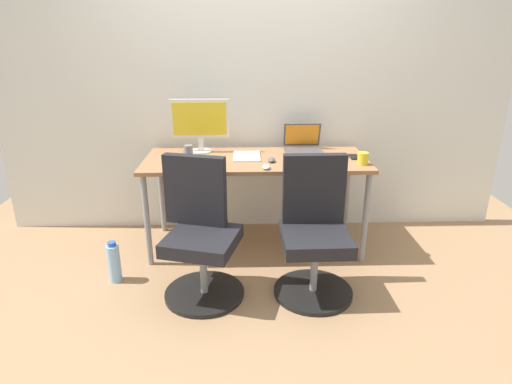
{
  "coord_description": "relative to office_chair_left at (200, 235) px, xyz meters",
  "views": [
    {
      "loc": [
        -0.09,
        -3.25,
        1.69
      ],
      "look_at": [
        0.0,
        -0.05,
        0.49
      ],
      "focal_mm": 30.06,
      "sensor_mm": 36.0,
      "label": 1
    }
  ],
  "objects": [
    {
      "name": "water_bottle_on_floor",
      "position": [
        -0.64,
        0.14,
        -0.28
      ],
      "size": [
        0.09,
        0.09,
        0.31
      ],
      "color": "#8CBFF2",
      "rests_on": "ground"
    },
    {
      "name": "ground_plane",
      "position": [
        0.39,
        0.68,
        -0.42
      ],
      "size": [
        5.28,
        5.28,
        0.0
      ],
      "primitive_type": "plane",
      "color": "#9E7A56"
    },
    {
      "name": "desk",
      "position": [
        0.39,
        0.68,
        0.27
      ],
      "size": [
        1.75,
        0.7,
        0.76
      ],
      "color": "#996B47",
      "rests_on": "ground"
    },
    {
      "name": "phone_near_laptop",
      "position": [
        1.17,
        0.68,
        0.34
      ],
      "size": [
        0.07,
        0.14,
        0.01
      ],
      "primitive_type": "cube",
      "color": "black",
      "rests_on": "desk"
    },
    {
      "name": "keyboard_by_laptop",
      "position": [
        0.82,
        0.58,
        0.34
      ],
      "size": [
        0.34,
        0.12,
        0.02
      ],
      "primitive_type": "cube",
      "color": "#B7B7B7",
      "rests_on": "desk"
    },
    {
      "name": "coffee_mug",
      "position": [
        1.18,
        0.49,
        0.38
      ],
      "size": [
        0.08,
        0.08,
        0.09
      ],
      "primitive_type": "cylinder",
      "color": "yellow",
      "rests_on": "desk"
    },
    {
      "name": "office_chair_right",
      "position": [
        0.76,
        0.0,
        0.0
      ],
      "size": [
        0.54,
        0.54,
        0.94
      ],
      "color": "black",
      "rests_on": "ground"
    },
    {
      "name": "back_wall",
      "position": [
        0.39,
        1.11,
        0.88
      ],
      "size": [
        4.4,
        0.04,
        2.6
      ],
      "primitive_type": "cube",
      "color": "silver",
      "rests_on": "ground"
    },
    {
      "name": "mouse_by_monitor",
      "position": [
        0.46,
        0.4,
        0.35
      ],
      "size": [
        0.06,
        0.1,
        0.03
      ],
      "primitive_type": "ellipsoid",
      "color": "silver",
      "rests_on": "desk"
    },
    {
      "name": "office_chair_left",
      "position": [
        0.0,
        0.0,
        0.0
      ],
      "size": [
        0.54,
        0.54,
        0.94
      ],
      "color": "black",
      "rests_on": "ground"
    },
    {
      "name": "pen_cup",
      "position": [
        -0.14,
        0.7,
        0.39
      ],
      "size": [
        0.07,
        0.07,
        0.1
      ],
      "primitive_type": "cylinder",
      "color": "slate",
      "rests_on": "desk"
    },
    {
      "name": "mouse_by_laptop",
      "position": [
        0.51,
        0.58,
        0.35
      ],
      "size": [
        0.06,
        0.1,
        0.03
      ],
      "primitive_type": "ellipsoid",
      "color": "#515156",
      "rests_on": "desk"
    },
    {
      "name": "keyboard_by_monitor",
      "position": [
        -0.1,
        0.55,
        0.34
      ],
      "size": [
        0.34,
        0.12,
        0.02
      ],
      "primitive_type": "cube",
      "color": "#515156",
      "rests_on": "desk"
    },
    {
      "name": "open_laptop",
      "position": [
        0.79,
        0.9,
        0.39
      ],
      "size": [
        0.31,
        0.28,
        0.22
      ],
      "color": "#4C4C51",
      "rests_on": "desk"
    },
    {
      "name": "desktop_monitor",
      "position": [
        -0.06,
        0.89,
        0.58
      ],
      "size": [
        0.48,
        0.18,
        0.43
      ],
      "color": "silver",
      "rests_on": "desk"
    },
    {
      "name": "paper_pile",
      "position": [
        0.32,
        0.72,
        0.34
      ],
      "size": [
        0.21,
        0.3,
        0.01
      ],
      "primitive_type": "cube",
      "color": "white",
      "rests_on": "desk"
    }
  ]
}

